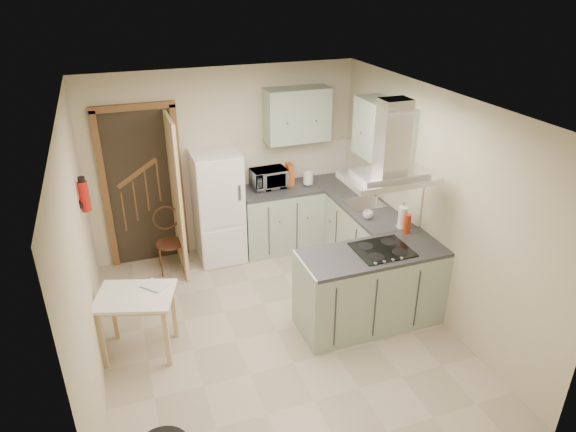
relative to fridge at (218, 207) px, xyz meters
name	(u,v)px	position (x,y,z in m)	size (l,w,h in m)	color
floor	(277,331)	(0.20, -1.80, -0.75)	(4.20, 4.20, 0.00)	tan
ceiling	(274,104)	(0.20, -1.80, 1.75)	(4.20, 4.20, 0.00)	silver
back_wall	(226,162)	(0.20, 0.30, 0.50)	(3.60, 3.60, 0.00)	beige
left_wall	(82,262)	(-1.60, -1.80, 0.50)	(4.20, 4.20, 0.00)	beige
right_wall	(431,204)	(2.00, -1.80, 0.50)	(4.20, 4.20, 0.00)	beige
doorway	(143,187)	(-0.90, 0.27, 0.30)	(1.10, 0.12, 2.10)	brown
fridge	(218,207)	(0.00, 0.00, 0.00)	(0.60, 0.60, 1.50)	white
counter_back	(280,218)	(0.86, 0.00, -0.30)	(1.08, 0.60, 0.90)	#9EB2A0
counter_right	(356,229)	(1.70, -0.68, -0.30)	(0.60, 1.95, 0.90)	#9EB2A0
splashback	(293,161)	(1.16, 0.29, 0.40)	(1.68, 0.02, 0.50)	beige
wall_cabinet_back	(297,115)	(1.15, 0.12, 1.10)	(0.85, 0.35, 0.70)	#9EB2A0
wall_cabinet_right	(383,132)	(1.82, -0.95, 1.10)	(0.35, 0.90, 0.70)	#9EB2A0
peninsula	(371,288)	(1.22, -1.98, -0.30)	(1.55, 0.65, 0.90)	#9EB2A0
hob	(382,250)	(1.32, -1.98, 0.16)	(0.58, 0.50, 0.01)	black
extractor_hood	(389,178)	(1.32, -1.98, 0.97)	(0.90, 0.55, 0.10)	silver
sink	(364,203)	(1.70, -0.85, 0.16)	(0.45, 0.40, 0.01)	silver
fire_extinguisher	(84,196)	(-1.54, -0.90, 0.75)	(0.10, 0.10, 0.32)	#B2140F
drop_leaf_table	(139,324)	(-1.21, -1.63, -0.40)	(0.75, 0.56, 0.70)	tan
bentwood_chair	(170,243)	(-0.68, -0.12, -0.36)	(0.35, 0.35, 0.78)	#432516
microwave	(269,178)	(0.73, 0.08, 0.28)	(0.47, 0.32, 0.26)	black
kettle	(308,178)	(1.26, -0.03, 0.25)	(0.14, 0.14, 0.20)	silver
cereal_box	(290,174)	(1.04, 0.09, 0.29)	(0.08, 0.19, 0.29)	#CA5517
soap_bottle	(354,180)	(1.81, -0.32, 0.26)	(0.10, 0.10, 0.22)	#AEAFBB
paper_towel	(403,217)	(1.79, -1.59, 0.28)	(0.10, 0.10, 0.27)	white
cup	(368,215)	(1.54, -1.25, 0.20)	(0.12, 0.12, 0.09)	silver
red_bottle	(407,224)	(1.78, -1.72, 0.26)	(0.08, 0.08, 0.22)	#B1310F
book	(148,286)	(-1.07, -1.60, 0.00)	(0.18, 0.24, 0.11)	#9C3B34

